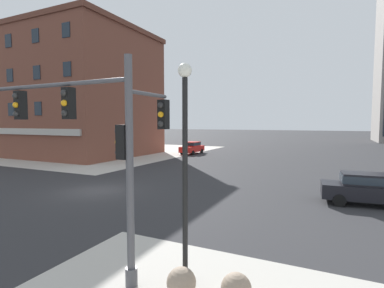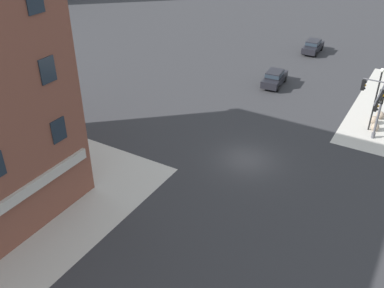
{
  "view_description": "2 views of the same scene",
  "coord_description": "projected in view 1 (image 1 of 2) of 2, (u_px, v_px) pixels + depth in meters",
  "views": [
    {
      "loc": [
        13.41,
        -14.09,
        4.34
      ],
      "look_at": [
        3.23,
        7.21,
        2.62
      ],
      "focal_mm": 27.52,
      "sensor_mm": 36.0,
      "label": 1
    },
    {
      "loc": [
        -27.03,
        -10.86,
        18.87
      ],
      "look_at": [
        -3.01,
        3.31,
        2.0
      ],
      "focal_mm": 40.28,
      "sensor_mm": 36.0,
      "label": 2
    }
  ],
  "objects": [
    {
      "name": "car_main_northbound_far",
      "position": [
        192.0,
        147.0,
        40.87
      ],
      "size": [
        2.04,
        4.47,
        1.68
      ],
      "color": "red",
      "rests_on": "ground"
    },
    {
      "name": "bollard_sphere_curb_a",
      "position": [
        181.0,
        282.0,
        7.32
      ],
      "size": [
        0.74,
        0.74,
        0.74
      ],
      "primitive_type": "sphere",
      "color": "gray",
      "rests_on": "ground"
    },
    {
      "name": "street_lamp_corner_near",
      "position": [
        185.0,
        150.0,
        7.57
      ],
      "size": [
        0.36,
        0.36,
        5.84
      ],
      "color": "black",
      "rests_on": "ground"
    },
    {
      "name": "bollard_sphere_curb_b",
      "position": [
        236.0,
        288.0,
        7.04
      ],
      "size": [
        0.74,
        0.74,
        0.74
      ],
      "primitive_type": "sphere",
      "color": "gray",
      "rests_on": "ground"
    },
    {
      "name": "car_main_northbound_near",
      "position": [
        366.0,
        188.0,
        15.45
      ],
      "size": [
        4.52,
        2.14,
        1.68
      ],
      "color": "black",
      "rests_on": "ground"
    },
    {
      "name": "traffic_signal_main",
      "position": [
        103.0,
        140.0,
        8.19
      ],
      "size": [
        5.65,
        2.09,
        6.05
      ],
      "color": "#4C4C51",
      "rests_on": "ground"
    },
    {
      "name": "ground_plane",
      "position": [
        98.0,
        191.0,
        18.76
      ],
      "size": [
        320.0,
        320.0,
        0.0
      ],
      "primitive_type": "plane",
      "color": "#2D2D30"
    },
    {
      "name": "sidewalk_far_corner",
      "position": [
        92.0,
        151.0,
        45.36
      ],
      "size": [
        32.0,
        32.0,
        0.02
      ],
      "primitive_type": "cube",
      "color": "#B7B2A8",
      "rests_on": "ground"
    },
    {
      "name": "storefront_block_near_corner",
      "position": [
        65.0,
        95.0,
        41.11
      ],
      "size": [
        23.56,
        15.76,
        16.29
      ],
      "color": "brown",
      "rests_on": "ground"
    }
  ]
}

